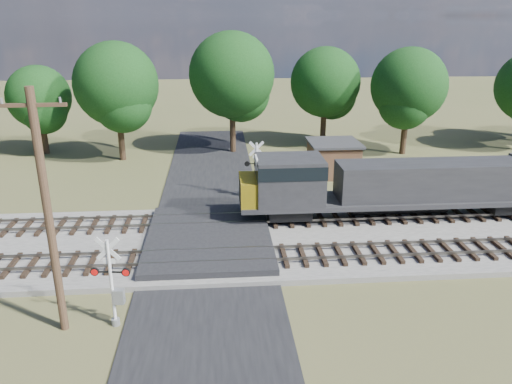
{
  "coord_description": "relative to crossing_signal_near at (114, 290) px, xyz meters",
  "views": [
    {
      "loc": [
        0.63,
        -25.57,
        12.39
      ],
      "look_at": [
        2.81,
        2.0,
        2.59
      ],
      "focal_mm": 35.0,
      "sensor_mm": 36.0,
      "label": 1
    }
  ],
  "objects": [
    {
      "name": "track_far",
      "position": [
        6.91,
        10.11,
        -1.29
      ],
      "size": [
        140.0,
        2.6,
        0.33
      ],
      "color": "black",
      "rests_on": "ballast_bed"
    },
    {
      "name": "ballast_bed",
      "position": [
        13.79,
        7.61,
        -1.55
      ],
      "size": [
        140.0,
        10.0,
        0.3
      ],
      "primitive_type": "cube",
      "color": "gray",
      "rests_on": "ground"
    },
    {
      "name": "utility_pole",
      "position": [
        -2.17,
        -0.07,
        3.62
      ],
      "size": [
        2.46,
        0.33,
        10.04
      ],
      "rotation": [
        0.0,
        0.0,
        0.02
      ],
      "color": "#3D2B1C",
      "rests_on": "ground"
    },
    {
      "name": "road",
      "position": [
        3.79,
        7.11,
        -1.66
      ],
      "size": [
        7.0,
        60.0,
        0.08
      ],
      "primitive_type": "cube",
      "color": "black",
      "rests_on": "ground"
    },
    {
      "name": "crossing_panel",
      "position": [
        3.79,
        7.61,
        -1.38
      ],
      "size": [
        7.0,
        9.0,
        0.62
      ],
      "primitive_type": "cube",
      "color": "#262628",
      "rests_on": "ground"
    },
    {
      "name": "track_near",
      "position": [
        6.91,
        5.11,
        -1.29
      ],
      "size": [
        140.0,
        2.6,
        0.33
      ],
      "color": "black",
      "rests_on": "ballast_bed"
    },
    {
      "name": "crossing_signal_near",
      "position": [
        0.0,
        0.0,
        0.0
      ],
      "size": [
        1.65,
        0.38,
        4.08
      ],
      "rotation": [
        0.0,
        0.0,
        -0.11
      ],
      "color": "silver",
      "rests_on": "ground"
    },
    {
      "name": "equipment_shed",
      "position": [
        13.82,
        20.22,
        -0.29
      ],
      "size": [
        4.12,
        4.12,
        2.78
      ],
      "rotation": [
        0.0,
        0.0,
        0.01
      ],
      "color": "#4D3821",
      "rests_on": "ground"
    },
    {
      "name": "treeline",
      "position": [
        8.72,
        27.98,
        4.9
      ],
      "size": [
        78.02,
        10.84,
        11.51
      ],
      "color": "black",
      "rests_on": "ground"
    },
    {
      "name": "crossing_signal_far",
      "position": [
        7.02,
        14.97,
        0.06
      ],
      "size": [
        1.7,
        0.37,
        4.23
      ],
      "rotation": [
        0.0,
        0.0,
        3.14
      ],
      "color": "silver",
      "rests_on": "ground"
    },
    {
      "name": "ground",
      "position": [
        3.79,
        7.11,
        -1.7
      ],
      "size": [
        160.0,
        160.0,
        0.0
      ],
      "primitive_type": "plane",
      "color": "#4F532C",
      "rests_on": "ground"
    }
  ]
}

